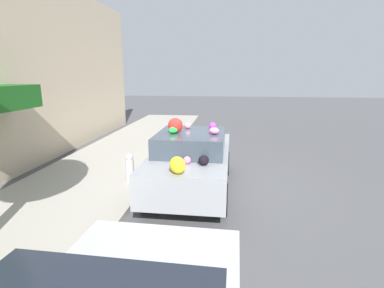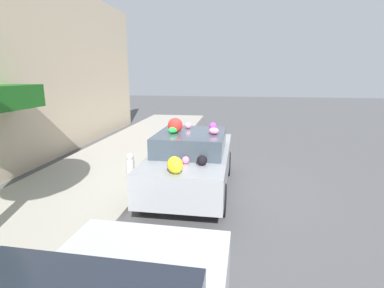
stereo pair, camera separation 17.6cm
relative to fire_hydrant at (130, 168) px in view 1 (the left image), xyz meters
name	(u,v)px [view 1 (the left image)]	position (x,y,z in m)	size (l,w,h in m)	color
ground_plane	(192,190)	(-0.06, -1.55, -0.47)	(60.00, 60.00, 0.00)	#4C4C4F
sidewalk_curb	(85,182)	(-0.06, 1.15, -0.41)	(24.00, 3.20, 0.12)	#9E998E
fire_hydrant	(130,168)	(0.00, 0.00, 0.00)	(0.20, 0.20, 0.70)	#B2B2B7
art_car	(192,159)	(-0.09, -1.53, 0.29)	(3.94, 1.75, 1.76)	gray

